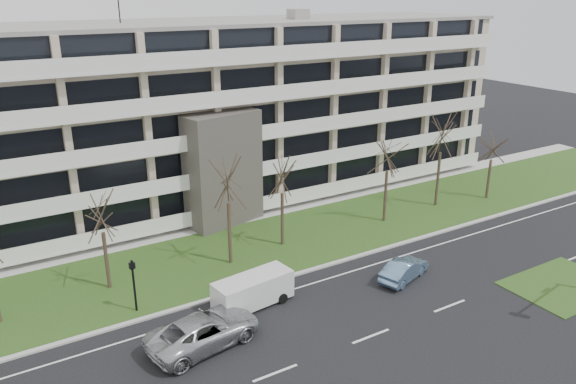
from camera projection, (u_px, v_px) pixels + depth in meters
ground at (371, 336)px, 30.48m from camera, size 160.00×160.00×0.00m
grass_verge at (258, 247)px, 40.93m from camera, size 90.00×10.00×0.06m
curb at (293, 275)px, 36.90m from camera, size 90.00×0.35×0.12m
sidewalk at (225, 222)px, 45.35m from camera, size 90.00×2.00×0.08m
grass_median at (563, 285)px, 35.68m from camera, size 7.00×5.00×0.06m
lane_edge_line at (306, 285)px, 35.71m from camera, size 90.00×0.12×0.01m
apartment_building at (188, 114)px, 48.25m from camera, size 60.50×15.10×18.75m
silver_pickup at (204, 331)px, 29.48m from camera, size 6.60×3.86×1.73m
blue_sedan at (404, 270)px, 36.29m from camera, size 4.37×2.67×1.36m
white_van at (254, 288)px, 33.16m from camera, size 5.03×2.44×1.88m
pedestrian_signal at (133, 279)px, 32.15m from camera, size 0.33×0.27×3.31m
tree_2 at (100, 210)px, 33.64m from camera, size 3.40×3.40×6.79m
tree_3 at (227, 179)px, 36.56m from camera, size 3.95×3.95×7.89m
tree_4 at (282, 172)px, 39.52m from camera, size 3.61×3.61×7.22m
tree_5 at (388, 151)px, 43.61m from camera, size 3.82×3.82×7.64m
tree_6 at (442, 131)px, 46.67m from camera, size 4.29×4.29×8.58m
tree_7 at (493, 145)px, 48.89m from camera, size 3.21×3.21×6.42m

